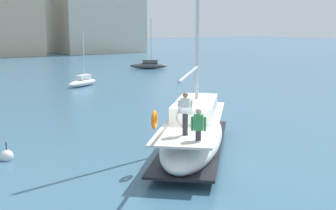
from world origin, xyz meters
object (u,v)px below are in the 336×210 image
(main_sailboat, at_px, (194,132))
(moored_sloop_near, at_px, (149,65))
(mooring_buoy, at_px, (7,156))
(moored_cutter_left, at_px, (83,81))

(main_sailboat, height_order, moored_sloop_near, main_sailboat)
(moored_sloop_near, distance_m, mooring_buoy, 41.29)
(mooring_buoy, bearing_deg, moored_sloop_near, 51.25)
(mooring_buoy, bearing_deg, moored_cutter_left, 60.06)
(moored_cutter_left, distance_m, mooring_buoy, 23.41)
(main_sailboat, distance_m, mooring_buoy, 7.79)
(moored_sloop_near, relative_size, mooring_buoy, 7.61)
(moored_cutter_left, bearing_deg, mooring_buoy, -119.94)
(main_sailboat, distance_m, moored_sloop_near, 40.09)
(moored_sloop_near, bearing_deg, mooring_buoy, -128.75)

